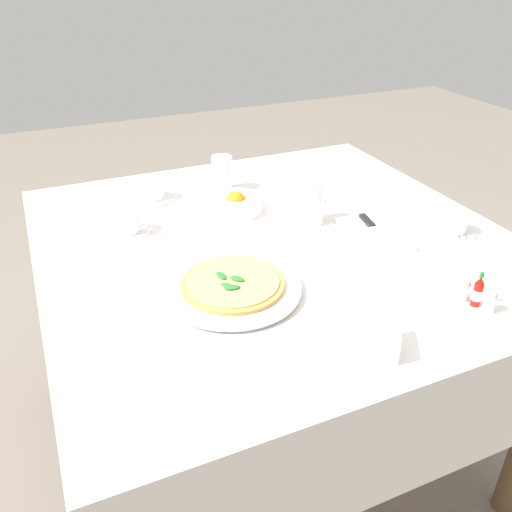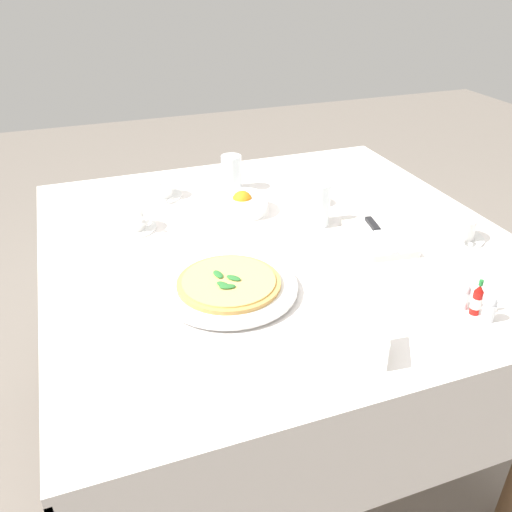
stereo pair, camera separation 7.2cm
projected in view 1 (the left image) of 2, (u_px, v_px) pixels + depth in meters
The scene contains 17 objects.
ground_plane at pixel (272, 435), 1.79m from camera, with size 8.00×8.00×0.00m, color slate.
dining_table at pixel (275, 278), 1.48m from camera, with size 1.21×1.21×0.75m.
pizza_plate at pixel (233, 288), 1.19m from camera, with size 0.31×0.31×0.02m.
pizza at pixel (232, 283), 1.18m from camera, with size 0.23×0.23×0.02m.
coffee_cup_near_left at pixel (453, 224), 1.43m from camera, with size 0.13×0.13×0.06m.
coffee_cup_back_corner at pixel (300, 194), 1.60m from camera, with size 0.13×0.13×0.06m.
coffee_cup_right_edge at pixel (126, 223), 1.43m from camera, with size 0.13×0.13×0.07m.
coffee_cup_center_back at pixel (151, 190), 1.62m from camera, with size 0.13×0.13×0.07m.
water_glass_far_left at pixel (222, 175), 1.68m from camera, with size 0.06×0.06×0.11m.
water_glass_left_edge at pixel (312, 205), 1.47m from camera, with size 0.07×0.07×0.12m.
napkin_folded at pixel (374, 233), 1.42m from camera, with size 0.23×0.16×0.02m.
dinner_knife at pixel (375, 229), 1.41m from camera, with size 0.20×0.06×0.01m.
citrus_bowl at pixel (236, 204), 1.55m from camera, with size 0.15×0.15×0.07m.
hot_sauce_bottle at pixel (478, 292), 1.13m from camera, with size 0.02×0.02×0.08m.
salt_shaker at pixel (490, 301), 1.12m from camera, with size 0.03×0.03×0.06m.
pepper_shaker at pixel (464, 290), 1.16m from camera, with size 0.03×0.03×0.06m.
menu_card at pixel (396, 338), 1.01m from camera, with size 0.08×0.05×0.06m.
Camera 1 is at (1.12, -0.55, 1.42)m, focal length 37.33 mm.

